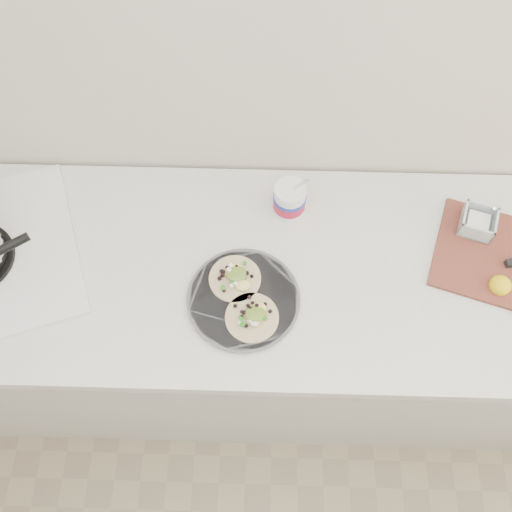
{
  "coord_description": "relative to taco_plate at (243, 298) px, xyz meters",
  "views": [
    {
      "loc": [
        0.05,
        0.72,
        2.26
      ],
      "look_at": [
        0.03,
        1.42,
        0.96
      ],
      "focal_mm": 40.0,
      "sensor_mm": 36.0,
      "label": 1
    }
  ],
  "objects": [
    {
      "name": "counter",
      "position": [
        0.0,
        0.11,
        -0.47
      ],
      "size": [
        2.44,
        0.66,
        0.9
      ],
      "color": "beige",
      "rests_on": "ground"
    },
    {
      "name": "tub",
      "position": [
        0.12,
        0.28,
        0.05
      ],
      "size": [
        0.09,
        0.09,
        0.2
      ],
      "rotation": [
        0.0,
        0.0,
        -0.07
      ],
      "color": "white",
      "rests_on": "counter"
    },
    {
      "name": "taco_plate",
      "position": [
        0.0,
        0.0,
        0.0
      ],
      "size": [
        0.29,
        0.29,
        0.04
      ],
      "rotation": [
        0.0,
        0.0,
        0.15
      ],
      "color": "#525359",
      "rests_on": "counter"
    }
  ]
}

